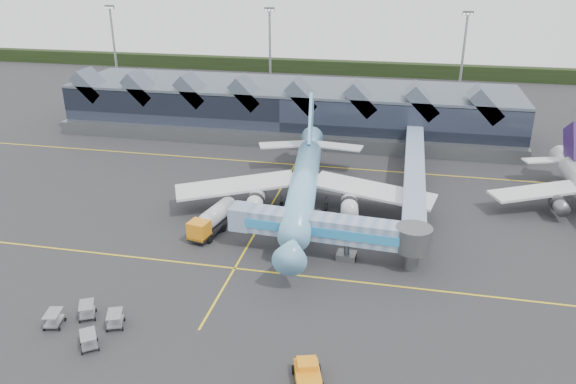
% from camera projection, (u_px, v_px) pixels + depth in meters
% --- Properties ---
extents(ground, '(260.00, 260.00, 0.00)m').
position_uv_depth(ground, '(253.00, 237.00, 72.79)').
color(ground, '#262628').
rests_on(ground, ground).
extents(taxi_stripes, '(120.00, 60.00, 0.01)m').
position_uv_depth(taxi_stripes, '(271.00, 206.00, 81.79)').
color(taxi_stripes, yellow).
rests_on(taxi_stripes, ground).
extents(tree_line_far, '(260.00, 4.00, 4.00)m').
position_uv_depth(tree_line_far, '(347.00, 68.00, 171.09)').
color(tree_line_far, black).
rests_on(tree_line_far, ground).
extents(terminal, '(90.00, 22.25, 12.52)m').
position_uv_depth(terminal, '(289.00, 108.00, 114.50)').
color(terminal, black).
rests_on(terminal, ground).
extents(light_masts, '(132.40, 42.56, 22.45)m').
position_uv_depth(light_masts, '(423.00, 62.00, 120.48)').
color(light_masts, gray).
rests_on(light_masts, ground).
extents(main_airliner, '(37.21, 43.06, 13.83)m').
position_uv_depth(main_airliner, '(304.00, 183.00, 79.21)').
color(main_airliner, '#70BAE4').
rests_on(main_airliner, ground).
extents(jet_bridge, '(24.33, 5.27, 5.43)m').
position_uv_depth(jet_bridge, '(339.00, 230.00, 66.37)').
color(jet_bridge, '#6683AB').
rests_on(jet_bridge, ground).
extents(fuel_truck, '(4.22, 9.87, 3.29)m').
position_uv_depth(fuel_truck, '(214.00, 218.00, 73.91)').
color(fuel_truck, black).
rests_on(fuel_truck, ground).
extents(pushback_tug, '(3.28, 4.27, 1.73)m').
position_uv_depth(pushback_tug, '(308.00, 374.00, 47.91)').
color(pushback_tug, orange).
rests_on(pushback_tug, ground).
extents(baggage_carts, '(7.90, 6.91, 1.54)m').
position_uv_depth(baggage_carts, '(86.00, 321.00, 54.66)').
color(baggage_carts, gray).
rests_on(baggage_carts, ground).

